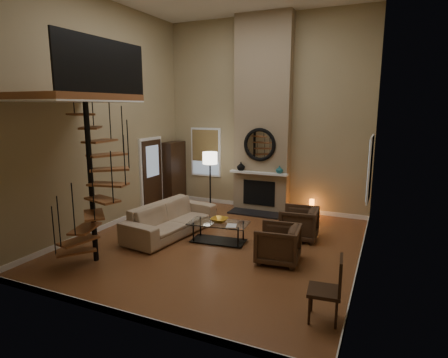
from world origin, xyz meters
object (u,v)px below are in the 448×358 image
at_px(hutch, 173,173).
at_px(accent_lamp, 312,208).
at_px(armchair_near, 302,224).
at_px(sofa, 171,218).
at_px(floor_lamp, 210,163).
at_px(side_chair, 331,287).
at_px(armchair_far, 282,245).
at_px(coffee_table, 218,230).

relative_size(hutch, accent_lamp, 4.11).
xyz_separation_m(armchair_near, accent_lamp, (-0.15, 1.88, -0.10)).
relative_size(sofa, floor_lamp, 1.42).
bearing_deg(hutch, side_chair, -40.99).
relative_size(armchair_near, side_chair, 0.86).
bearing_deg(sofa, armchair_near, -64.13).
bearing_deg(hutch, armchair_near, -20.31).
distance_m(sofa, armchair_near, 3.08).
bearing_deg(side_chair, hutch, 139.01).
bearing_deg(armchair_far, floor_lamp, -139.14).
xyz_separation_m(sofa, side_chair, (4.02, -2.21, 0.13)).
bearing_deg(sofa, side_chair, -111.56).
xyz_separation_m(accent_lamp, side_chair, (1.26, -5.07, 0.28)).
relative_size(hutch, floor_lamp, 1.12).
distance_m(armchair_near, side_chair, 3.38).
distance_m(sofa, armchair_far, 2.88).
relative_size(armchair_near, floor_lamp, 0.48).
xyz_separation_m(armchair_near, side_chair, (1.11, -3.19, 0.17)).
relative_size(floor_lamp, accent_lamp, 3.67).
distance_m(armchair_near, coffee_table, 1.94).
distance_m(coffee_table, side_chair, 3.56).
bearing_deg(armchair_far, armchair_near, 171.19).
xyz_separation_m(floor_lamp, accent_lamp, (2.85, 0.58, -1.16)).
bearing_deg(hutch, accent_lamp, 2.97).
bearing_deg(sofa, floor_lamp, 9.32).
distance_m(armchair_near, floor_lamp, 3.44).
distance_m(floor_lamp, side_chair, 6.15).
distance_m(sofa, side_chair, 4.59).
distance_m(hutch, side_chair, 7.41).
relative_size(coffee_table, floor_lamp, 0.79).
bearing_deg(side_chair, sofa, 151.26).
bearing_deg(side_chair, armchair_far, 124.38).
bearing_deg(side_chair, accent_lamp, 103.95).
relative_size(coffee_table, accent_lamp, 2.90).
height_order(armchair_near, coffee_table, armchair_near).
distance_m(hutch, coffee_table, 3.90).
xyz_separation_m(hutch, accent_lamp, (4.32, 0.22, -0.70)).
height_order(sofa, armchair_near, sofa).
bearing_deg(armchair_far, hutch, -131.15).
xyz_separation_m(armchair_near, floor_lamp, (-3.00, 1.30, 1.06)).
bearing_deg(accent_lamp, side_chair, -76.05).
bearing_deg(armchair_near, sofa, -75.35).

